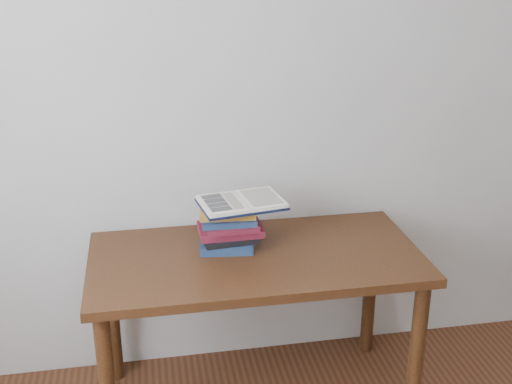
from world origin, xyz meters
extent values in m
cube|color=beige|center=(0.00, 1.75, 1.30)|extent=(3.50, 0.04, 2.60)
cube|color=#432610|center=(0.04, 1.38, 0.68)|extent=(1.31, 0.65, 0.04)
cylinder|color=#432610|center=(0.63, 1.11, 0.33)|extent=(0.06, 0.06, 0.66)
cylinder|color=#432610|center=(-0.56, 1.65, 0.33)|extent=(0.06, 0.06, 0.66)
cylinder|color=#432610|center=(0.63, 1.65, 0.33)|extent=(0.06, 0.06, 0.66)
cube|color=#1A2C4E|center=(-0.07, 1.46, 0.72)|extent=(0.23, 0.18, 0.04)
cube|color=black|center=(-0.06, 1.45, 0.75)|extent=(0.22, 0.15, 0.03)
cube|color=maroon|center=(-0.05, 1.46, 0.78)|extent=(0.25, 0.16, 0.03)
cube|color=maroon|center=(-0.05, 1.44, 0.81)|extent=(0.21, 0.16, 0.03)
cube|color=#1A2C4E|center=(-0.06, 1.44, 0.84)|extent=(0.22, 0.17, 0.03)
cube|color=#BB892A|center=(-0.06, 1.46, 0.87)|extent=(0.23, 0.18, 0.03)
cube|color=black|center=(0.00, 1.46, 0.89)|extent=(0.36, 0.27, 0.01)
cube|color=silver|center=(-0.09, 1.45, 0.90)|extent=(0.19, 0.24, 0.01)
cube|color=silver|center=(0.08, 1.48, 0.90)|extent=(0.19, 0.24, 0.01)
cylinder|color=silver|center=(0.00, 1.46, 0.90)|extent=(0.04, 0.21, 0.01)
cube|color=black|center=(-0.12, 1.52, 0.91)|extent=(0.09, 0.05, 0.00)
cube|color=black|center=(-0.11, 1.47, 0.91)|extent=(0.09, 0.05, 0.00)
cube|color=black|center=(-0.10, 1.42, 0.91)|extent=(0.09, 0.05, 0.00)
cube|color=black|center=(-0.10, 1.38, 0.91)|extent=(0.09, 0.05, 0.00)
cube|color=beige|center=(-0.04, 1.46, 0.91)|extent=(0.07, 0.18, 0.00)
cube|color=beige|center=(0.08, 1.48, 0.91)|extent=(0.15, 0.20, 0.00)
camera|label=1|loc=(-0.37, -0.86, 1.85)|focal=45.00mm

